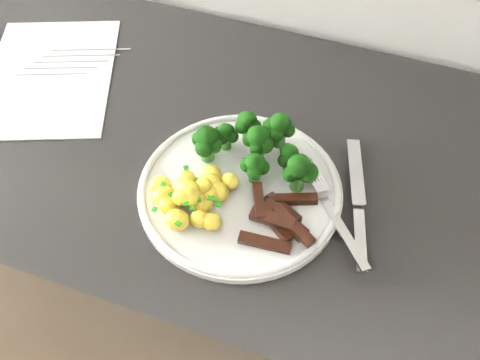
% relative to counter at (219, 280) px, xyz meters
% --- Properties ---
extents(counter, '(2.40, 0.60, 0.90)m').
position_rel_counter_xyz_m(counter, '(0.00, 0.00, 0.00)').
color(counter, black).
rests_on(counter, ground).
extents(recipe_paper, '(0.31, 0.36, 0.00)m').
position_rel_counter_xyz_m(recipe_paper, '(-0.32, 0.05, 0.45)').
color(recipe_paper, white).
rests_on(recipe_paper, counter).
extents(plate, '(0.29, 0.29, 0.02)m').
position_rel_counter_xyz_m(plate, '(0.08, -0.07, 0.46)').
color(plate, silver).
rests_on(plate, counter).
extents(broccoli, '(0.19, 0.11, 0.07)m').
position_rel_counter_xyz_m(broccoli, '(0.08, -0.02, 0.50)').
color(broccoli, '#306522').
rests_on(broccoli, plate).
extents(potatoes, '(0.12, 0.12, 0.04)m').
position_rel_counter_xyz_m(potatoes, '(0.02, -0.12, 0.48)').
color(potatoes, '#E4C545').
rests_on(potatoes, plate).
extents(beef_strips, '(0.11, 0.11, 0.02)m').
position_rel_counter_xyz_m(beef_strips, '(0.14, -0.11, 0.47)').
color(beef_strips, black).
rests_on(beef_strips, plate).
extents(fork, '(0.13, 0.16, 0.02)m').
position_rel_counter_xyz_m(fork, '(0.22, -0.08, 0.47)').
color(fork, silver).
rests_on(fork, plate).
extents(knife, '(0.08, 0.22, 0.02)m').
position_rel_counter_xyz_m(knife, '(0.25, -0.07, 0.46)').
color(knife, silver).
rests_on(knife, plate).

